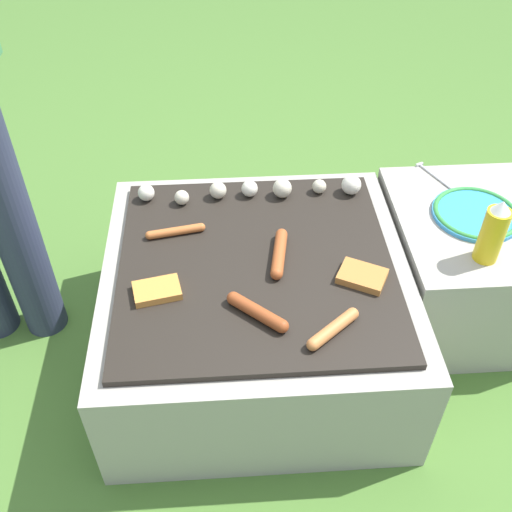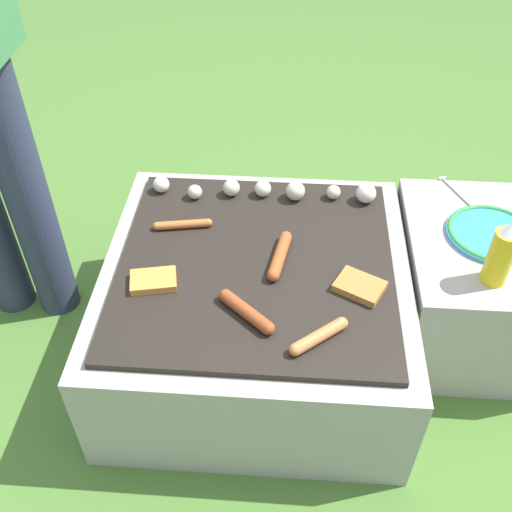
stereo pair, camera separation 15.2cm
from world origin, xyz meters
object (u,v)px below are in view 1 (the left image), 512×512
Objects in this scene: sausage_front_center at (257,312)px; condiment_bottle at (493,232)px; plate_colorful at (476,214)px; fork_utensil at (436,177)px.

condiment_bottle reaches higher than sausage_front_center.
plate_colorful is (0.64, 0.33, -0.01)m from sausage_front_center.
plate_colorful is 1.37× the size of fork_utensil.
sausage_front_center is 0.76× the size of condiment_bottle.
plate_colorful is 0.19m from fork_utensil.
sausage_front_center reaches higher than plate_colorful.
sausage_front_center is at bearing -164.83° from condiment_bottle.
sausage_front_center reaches higher than fork_utensil.
condiment_bottle is (0.60, 0.16, 0.07)m from sausage_front_center.
plate_colorful is at bearing 27.64° from sausage_front_center.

